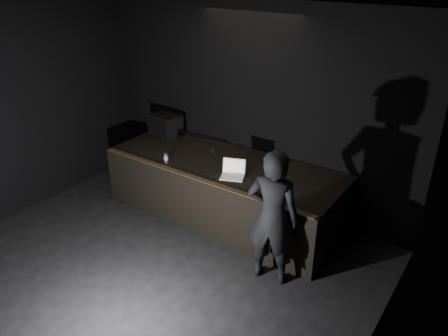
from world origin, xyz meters
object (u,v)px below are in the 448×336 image
object	(u,v)px
stage_riser	(224,189)
beer_can	(166,158)
stage_monitor	(165,125)
laptop	(233,172)
person	(273,218)

from	to	relation	value
stage_riser	beer_can	bearing A→B (deg)	-143.66
beer_can	stage_monitor	bearing A→B (deg)	132.30
stage_monitor	laptop	bearing A→B (deg)	-12.57
stage_riser	stage_monitor	bearing A→B (deg)	166.31
stage_riser	laptop	xyz separation A→B (m)	(0.39, -0.32, 0.56)
laptop	person	size ratio (longest dim) A/B	0.23
stage_riser	laptop	bearing A→B (deg)	-38.77
stage_monitor	stage_riser	bearing A→B (deg)	-6.86
stage_riser	person	world-z (taller)	person
stage_riser	person	bearing A→B (deg)	-33.72
stage_riser	stage_monitor	size ratio (longest dim) A/B	6.41
stage_monitor	laptop	distance (m)	2.16
stage_riser	stage_monitor	distance (m)	1.82
laptop	stage_riser	bearing A→B (deg)	118.46
beer_can	person	bearing A→B (deg)	-10.65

